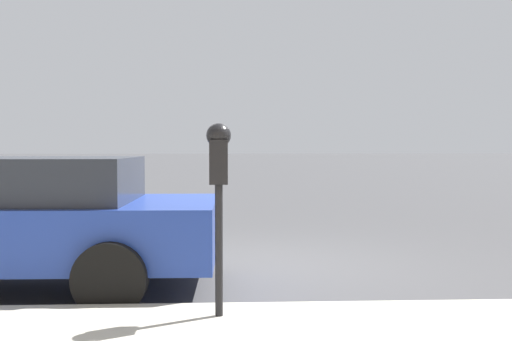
% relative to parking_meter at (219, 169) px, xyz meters
% --- Properties ---
extents(ground_plane, '(220.00, 220.00, 0.00)m').
position_rel_parking_meter_xyz_m(ground_plane, '(2.59, -0.31, -1.28)').
color(ground_plane, '#424244').
extents(parking_meter, '(0.21, 0.19, 1.49)m').
position_rel_parking_meter_xyz_m(parking_meter, '(0.00, 0.00, 0.00)').
color(parking_meter, black).
rests_on(parking_meter, sidewalk).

